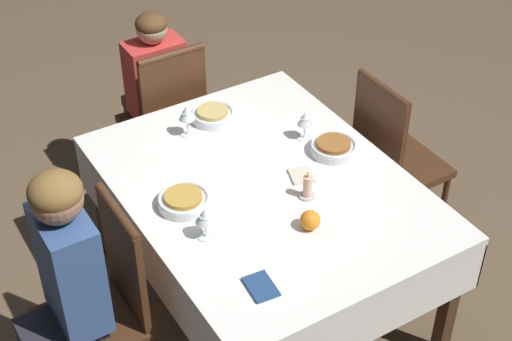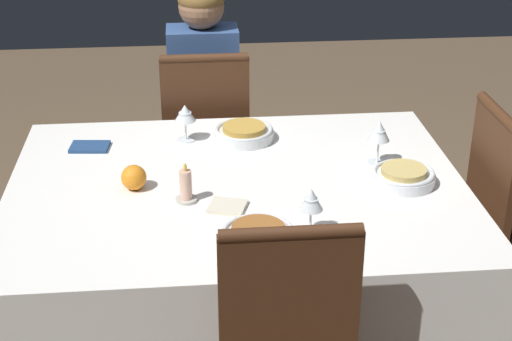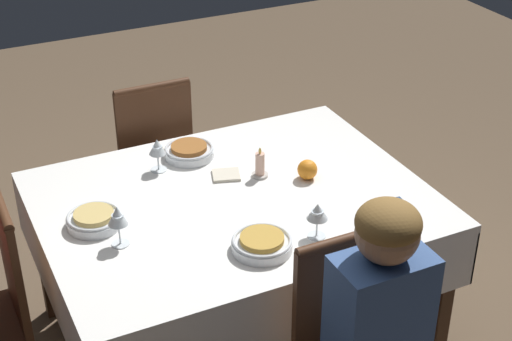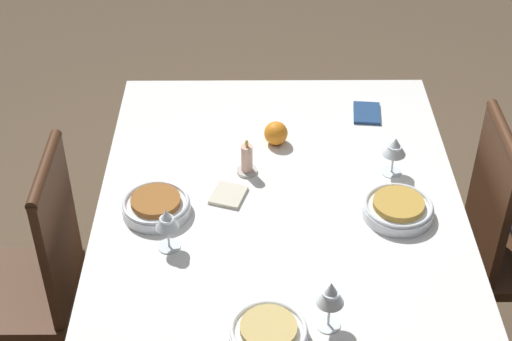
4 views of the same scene
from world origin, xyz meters
The scene contains 13 objects.
ground_plane centered at (0.00, 0.00, 0.00)m, with size 8.00×8.00×0.00m, color brown.
dining_table centered at (0.00, 0.00, 0.64)m, with size 1.51×1.16×0.72m.
chair_north centered at (-0.08, 0.80, 0.51)m, with size 0.39×0.39×0.95m.
bowl_south centered at (-0.05, -0.36, 0.75)m, with size 0.22×0.22×0.06m.
wine_glass_south centered at (0.16, -0.37, 0.83)m, with size 0.08×0.08×0.14m.
bowl_west centered at (-0.55, 0.05, 0.75)m, with size 0.21×0.21×0.06m.
wine_glass_west centered at (-0.50, -0.11, 0.84)m, with size 0.07×0.07×0.16m.
bowl_north centered at (-0.03, 0.39, 0.75)m, with size 0.21×0.21×0.06m.
wine_glass_north centered at (-0.19, 0.34, 0.83)m, with size 0.07×0.07×0.14m.
candle_centerpiece centered at (0.17, 0.11, 0.77)m, with size 0.07×0.07×0.13m.
orange_fruit centered at (0.34, 0.01, 0.76)m, with size 0.08×0.08×0.08m, color orange.
napkin_red_folded centered at (0.51, -0.33, 0.73)m, with size 0.15×0.11×0.01m.
napkin_spare_side centered at (0.04, 0.17, 0.73)m, with size 0.14×0.13×0.01m.
Camera 3 is at (-1.06, -2.40, 2.36)m, focal length 55.00 mm.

